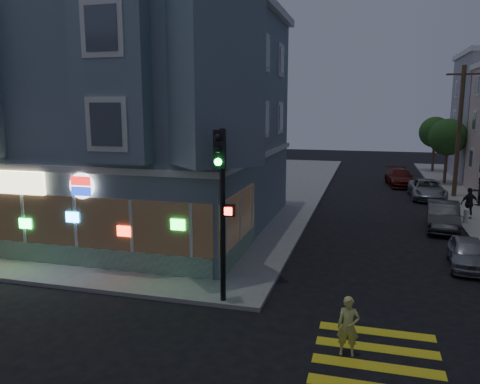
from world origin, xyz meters
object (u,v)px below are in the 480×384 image
at_px(utility_pole, 459,130).
at_px(parked_car_b, 443,216).
at_px(street_tree_far, 435,132).
at_px(pedestrian_b, 469,203).
at_px(parked_car_d, 427,189).
at_px(running_child, 348,326).
at_px(parked_car_a, 468,253).
at_px(fire_hydrant, 466,215).
at_px(traffic_signal, 222,187).
at_px(parked_car_c, 400,178).
at_px(street_tree_near, 448,137).
at_px(pedestrian_a, 480,191).

xyz_separation_m(utility_pole, parked_car_b, (-2.04, -9.50, -4.07)).
distance_m(street_tree_far, pedestrian_b, 21.34).
bearing_deg(utility_pole, parked_car_d, -158.46).
distance_m(running_child, parked_car_a, 9.25).
bearing_deg(fire_hydrant, parked_car_d, 98.84).
bearing_deg(traffic_signal, parked_car_c, 65.57).
distance_m(utility_pole, street_tree_near, 6.06).
height_order(parked_car_a, fire_hydrant, parked_car_a).
distance_m(street_tree_far, fire_hydrant, 22.59).
bearing_deg(fire_hydrant, pedestrian_a, 72.22).
xyz_separation_m(parked_car_b, traffic_signal, (-8.24, -12.34, 3.18)).
xyz_separation_m(utility_pole, street_tree_far, (0.20, 14.00, -0.86)).
distance_m(pedestrian_b, parked_car_a, 8.66).
bearing_deg(parked_car_a, street_tree_far, 90.59).
xyz_separation_m(utility_pole, fire_hydrant, (-0.70, -8.32, -4.22)).
bearing_deg(fire_hydrant, pedestrian_b, 73.71).
bearing_deg(parked_car_d, utility_pole, 20.31).
relative_size(running_child, parked_car_b, 0.36).
bearing_deg(pedestrian_b, utility_pole, -114.81).
height_order(street_tree_near, parked_car_d, street_tree_near).
distance_m(utility_pole, running_child, 24.96).
bearing_deg(running_child, parked_car_a, 58.44).
height_order(traffic_signal, fire_hydrant, traffic_signal).
height_order(pedestrian_b, parked_car_a, pedestrian_b).
height_order(pedestrian_a, fire_hydrant, pedestrian_a).
xyz_separation_m(utility_pole, parked_car_d, (-1.88, -0.74, -4.13)).
bearing_deg(utility_pole, parked_car_a, -97.07).
height_order(street_tree_near, parked_car_c, street_tree_near).
bearing_deg(running_child, street_tree_near, 73.99).
height_order(street_tree_far, pedestrian_a, street_tree_far).
bearing_deg(running_child, traffic_signal, 149.89).
bearing_deg(pedestrian_a, parked_car_a, 57.64).
relative_size(parked_car_d, fire_hydrant, 5.86).
distance_m(parked_car_a, parked_car_b, 6.14).
xyz_separation_m(pedestrian_b, parked_car_b, (-1.68, -2.37, -0.30)).
height_order(parked_car_a, parked_car_c, parked_car_c).
height_order(pedestrian_a, parked_car_a, pedestrian_a).
bearing_deg(parked_car_a, pedestrian_b, 84.17).
relative_size(utility_pole, pedestrian_b, 5.14).
relative_size(pedestrian_a, traffic_signal, 0.33).
bearing_deg(traffic_signal, parked_car_a, 26.84).
xyz_separation_m(street_tree_far, pedestrian_b, (-0.56, -21.14, -2.91)).
bearing_deg(street_tree_near, parked_car_b, -98.21).
height_order(pedestrian_a, traffic_signal, traffic_signal).
height_order(utility_pole, parked_car_a, utility_pole).
relative_size(utility_pole, traffic_signal, 1.62).
bearing_deg(utility_pole, parked_car_c, 127.33).
xyz_separation_m(pedestrian_b, parked_car_d, (-1.52, 6.40, -0.36)).
relative_size(street_tree_far, traffic_signal, 0.96).
xyz_separation_m(pedestrian_b, fire_hydrant, (-0.34, -1.18, -0.44)).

